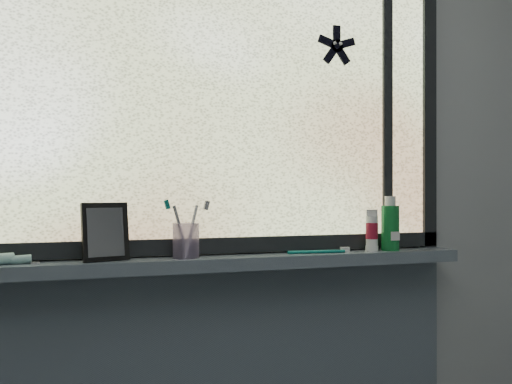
{
  "coord_description": "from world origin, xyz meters",
  "views": [
    {
      "loc": [
        -0.49,
        -0.48,
        1.22
      ],
      "look_at": [
        0.03,
        1.05,
        1.22
      ],
      "focal_mm": 40.0,
      "sensor_mm": 36.0,
      "label": 1
    }
  ],
  "objects_px": {
    "cream_tube": "(372,229)",
    "mouthwash_bottle": "(390,223)",
    "toothbrush_cup": "(186,241)",
    "vanity_mirror": "(105,232)"
  },
  "relations": [
    {
      "from": "cream_tube",
      "to": "mouthwash_bottle",
      "type": "bearing_deg",
      "value": -2.48
    },
    {
      "from": "toothbrush_cup",
      "to": "cream_tube",
      "type": "xyz_separation_m",
      "value": [
        0.64,
        -0.0,
        0.02
      ]
    },
    {
      "from": "vanity_mirror",
      "to": "mouthwash_bottle",
      "type": "relative_size",
      "value": 1.1
    },
    {
      "from": "toothbrush_cup",
      "to": "cream_tube",
      "type": "relative_size",
      "value": 1.04
    },
    {
      "from": "vanity_mirror",
      "to": "mouthwash_bottle",
      "type": "height_order",
      "value": "same"
    },
    {
      "from": "vanity_mirror",
      "to": "toothbrush_cup",
      "type": "xyz_separation_m",
      "value": [
        0.24,
        0.0,
        -0.03
      ]
    },
    {
      "from": "mouthwash_bottle",
      "to": "toothbrush_cup",
      "type": "bearing_deg",
      "value": 179.63
    },
    {
      "from": "toothbrush_cup",
      "to": "mouthwash_bottle",
      "type": "bearing_deg",
      "value": -0.37
    },
    {
      "from": "mouthwash_bottle",
      "to": "vanity_mirror",
      "type": "bearing_deg",
      "value": 179.92
    },
    {
      "from": "toothbrush_cup",
      "to": "mouthwash_bottle",
      "type": "height_order",
      "value": "mouthwash_bottle"
    }
  ]
}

